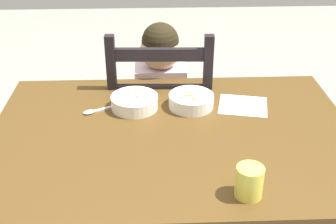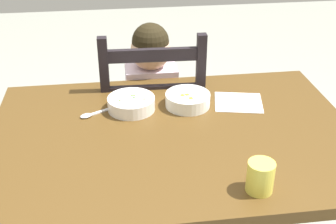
{
  "view_description": "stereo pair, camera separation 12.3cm",
  "coord_description": "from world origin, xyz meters",
  "views": [
    {
      "loc": [
        -0.07,
        -1.27,
        1.53
      ],
      "look_at": [
        -0.01,
        0.05,
        0.79
      ],
      "focal_mm": 47.93,
      "sensor_mm": 36.0,
      "label": 1
    },
    {
      "loc": [
        -0.19,
        -1.26,
        1.53
      ],
      "look_at": [
        -0.01,
        0.05,
        0.79
      ],
      "focal_mm": 47.93,
      "sensor_mm": 36.0,
      "label": 2
    }
  ],
  "objects": [
    {
      "name": "dining_table",
      "position": [
        0.0,
        0.0,
        0.63
      ],
      "size": [
        1.23,
        0.86,
        0.74
      ],
      "color": "#4F3617",
      "rests_on": "ground"
    },
    {
      "name": "spoon",
      "position": [
        -0.28,
        0.16,
        0.74
      ],
      "size": [
        0.13,
        0.08,
        0.01
      ],
      "color": "silver",
      "rests_on": "dining_table"
    },
    {
      "name": "dining_chair",
      "position": [
        -0.03,
        0.48,
        0.46
      ],
      "size": [
        0.44,
        0.44,
        0.96
      ],
      "color": "black",
      "rests_on": "ground"
    },
    {
      "name": "drinking_cup",
      "position": [
        0.19,
        -0.33,
        0.78
      ],
      "size": [
        0.08,
        0.08,
        0.09
      ],
      "primitive_type": "cylinder",
      "color": "#E0D64E",
      "rests_on": "dining_table"
    },
    {
      "name": "paper_napkin",
      "position": [
        0.27,
        0.18,
        0.74
      ],
      "size": [
        0.2,
        0.19,
        0.0
      ],
      "primitive_type": "cube",
      "rotation": [
        0.0,
        0.0,
        -0.21
      ],
      "color": "white",
      "rests_on": "dining_table"
    },
    {
      "name": "bowl_of_carrots",
      "position": [
        0.08,
        0.18,
        0.76
      ],
      "size": [
        0.17,
        0.17,
        0.05
      ],
      "color": "white",
      "rests_on": "dining_table"
    },
    {
      "name": "child_figure",
      "position": [
        -0.03,
        0.47,
        0.63
      ],
      "size": [
        0.32,
        0.31,
        0.95
      ],
      "color": "silver",
      "rests_on": "ground"
    },
    {
      "name": "bowl_of_peas",
      "position": [
        -0.13,
        0.18,
        0.76
      ],
      "size": [
        0.17,
        0.17,
        0.05
      ],
      "color": "white",
      "rests_on": "dining_table"
    }
  ]
}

